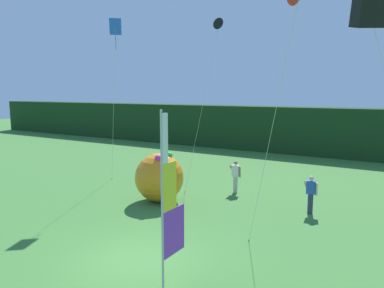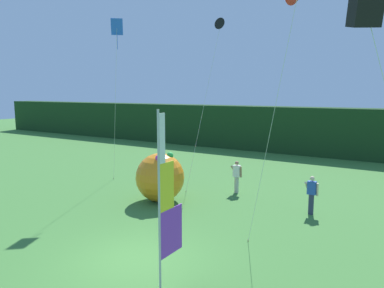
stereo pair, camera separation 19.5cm
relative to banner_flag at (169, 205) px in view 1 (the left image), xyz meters
name	(u,v)px [view 1 (the left image)]	position (x,y,z in m)	size (l,w,h in m)	color
ground_plane	(138,259)	(-1.77, 0.80, -2.26)	(120.00, 120.00, 0.00)	#3D7533
distant_treeline	(313,131)	(-1.77, 23.19, -0.32)	(80.00, 2.40, 3.88)	#193819
banner_flag	(169,205)	(0.00, 0.00, 0.00)	(0.06, 1.03, 4.71)	#B7B7BC
person_near_banner	(311,194)	(1.72, 7.95, -1.38)	(0.55, 0.48, 1.64)	#2D334C
person_mid_field	(236,176)	(-2.36, 9.28, -1.38)	(0.55, 0.48, 1.65)	#B7B2A3
inflatable_balloon	(159,177)	(-4.79, 6.04, -1.10)	(2.29, 2.29, 2.35)	orange
kite_black_box_1	(369,8)	(4.29, 0.83, 4.51)	(2.13, 3.59, 7.22)	brown
kite_blue_diamond_3	(115,38)	(-8.02, 6.79, 5.57)	(2.25, 1.71, 8.76)	brown
kite_black_delta_4	(219,26)	(-3.75, 9.95, 6.26)	(1.16, 2.22, 8.91)	brown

